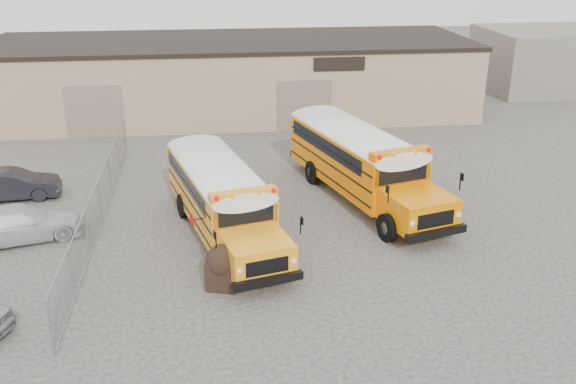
{
  "coord_description": "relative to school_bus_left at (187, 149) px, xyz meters",
  "views": [
    {
      "loc": [
        -1.4,
        -21.33,
        10.73
      ],
      "look_at": [
        1.36,
        1.36,
        1.6
      ],
      "focal_mm": 40.0,
      "sensor_mm": 36.0,
      "label": 1
    }
  ],
  "objects": [
    {
      "name": "tarp_bundle",
      "position": [
        1.36,
        -9.88,
        -0.86
      ],
      "size": [
        1.24,
        1.17,
        1.52
      ],
      "color": "black",
      "rests_on": "ground"
    },
    {
      "name": "school_bus_right",
      "position": [
        5.77,
        3.58,
        0.16
      ],
      "size": [
        5.4,
        10.92,
        3.11
      ],
      "color": "#FF7F00",
      "rests_on": "ground"
    },
    {
      "name": "chainlink_fence",
      "position": [
        -3.37,
        -4.12,
        -0.73
      ],
      "size": [
        0.07,
        18.07,
        1.81
      ],
      "color": "gray",
      "rests_on": "ground"
    },
    {
      "name": "school_bus_left",
      "position": [
        0.0,
        0.0,
        0.0
      ],
      "size": [
        4.66,
        9.94,
        2.83
      ],
      "color": "#FF9E17",
      "rests_on": "ground"
    },
    {
      "name": "warehouse",
      "position": [
        2.62,
        12.87,
        0.74
      ],
      "size": [
        30.2,
        10.2,
        4.67
      ],
      "color": "tan",
      "rests_on": "ground"
    },
    {
      "name": "car_dark",
      "position": [
        -7.58,
        -1.12,
        -0.97
      ],
      "size": [
        4.14,
        1.8,
        1.32
      ],
      "primitive_type": "imported",
      "rotation": [
        0.0,
        0.0,
        1.67
      ],
      "color": "black",
      "rests_on": "ground"
    },
    {
      "name": "distant_building_right",
      "position": [
        26.63,
        16.88,
        0.56
      ],
      "size": [
        10.0,
        8.0,
        4.4
      ],
      "primitive_type": "cube",
      "color": "gray",
      "rests_on": "ground"
    },
    {
      "name": "ground",
      "position": [
        2.63,
        -7.12,
        -1.64
      ],
      "size": [
        120.0,
        120.0,
        0.0
      ],
      "primitive_type": "plane",
      "color": "#353230",
      "rests_on": "ground"
    },
    {
      "name": "car_white",
      "position": [
        -6.19,
        -5.41,
        -0.96
      ],
      "size": [
        5.0,
        3.18,
        1.35
      ],
      "primitive_type": "imported",
      "rotation": [
        0.0,
        0.0,
        1.87
      ],
      "color": "silver",
      "rests_on": "ground"
    }
  ]
}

